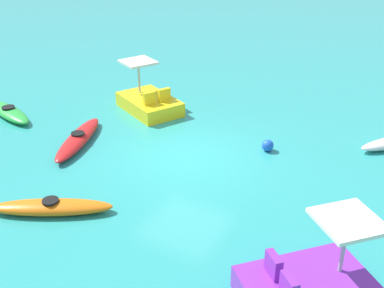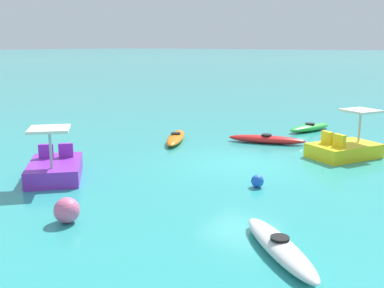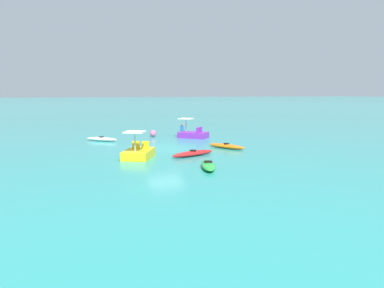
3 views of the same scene
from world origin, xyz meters
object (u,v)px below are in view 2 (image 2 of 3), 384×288
(kayak_white, at_px, (279,247))
(kayak_orange, at_px, (176,138))
(pedal_boat_yellow, at_px, (344,148))
(pedal_boat_purple, at_px, (55,167))
(kayak_red, at_px, (266,139))
(kayak_green, at_px, (310,128))
(buoy_pink, at_px, (67,210))
(buoy_blue, at_px, (257,181))

(kayak_white, bearing_deg, kayak_orange, 48.90)
(pedal_boat_yellow, bearing_deg, kayak_orange, 102.73)
(pedal_boat_purple, distance_m, pedal_boat_yellow, 9.93)
(kayak_red, relative_size, kayak_white, 1.24)
(kayak_green, xyz_separation_m, pedal_boat_yellow, (-4.01, -2.83, 0.17))
(kayak_red, distance_m, pedal_boat_purple, 8.68)
(kayak_white, bearing_deg, kayak_green, 18.67)
(kayak_green, bearing_deg, buoy_pink, 178.23)
(kayak_red, bearing_deg, buoy_blue, -156.07)
(pedal_boat_yellow, distance_m, buoy_blue, 4.97)
(kayak_red, bearing_deg, kayak_green, -7.57)
(kayak_red, distance_m, buoy_blue, 5.84)
(pedal_boat_yellow, relative_size, buoy_blue, 7.79)
(kayak_red, xyz_separation_m, buoy_pink, (-10.15, -0.05, 0.13))
(kayak_orange, relative_size, pedal_boat_yellow, 1.02)
(pedal_boat_purple, height_order, pedal_boat_yellow, same)
(kayak_orange, xyz_separation_m, kayak_red, (1.93, -3.21, -0.00))
(pedal_boat_purple, bearing_deg, pedal_boat_yellow, -39.41)
(buoy_blue, xyz_separation_m, buoy_pink, (-4.81, 2.32, 0.11))
(kayak_red, bearing_deg, pedal_boat_purple, 159.70)
(kayak_red, distance_m, kayak_white, 9.92)
(kayak_white, xyz_separation_m, pedal_boat_purple, (0.64, 7.64, 0.17))
(kayak_green, height_order, buoy_pink, buoy_pink)
(kayak_red, relative_size, buoy_pink, 5.39)
(pedal_boat_purple, bearing_deg, kayak_red, -20.30)
(kayak_red, relative_size, buoy_blue, 8.77)
(pedal_boat_purple, relative_size, buoy_blue, 7.67)
(kayak_orange, height_order, kayak_green, same)
(pedal_boat_purple, xyz_separation_m, pedal_boat_yellow, (7.67, -6.31, 0.00))
(kayak_green, relative_size, pedal_boat_yellow, 0.97)
(pedal_boat_purple, relative_size, buoy_pink, 4.71)
(kayak_white, xyz_separation_m, pedal_boat_yellow, (8.31, 1.34, 0.17))
(buoy_blue, relative_size, buoy_pink, 0.61)
(kayak_orange, bearing_deg, kayak_green, -33.90)
(buoy_blue, bearing_deg, buoy_pink, 154.24)
(kayak_white, xyz_separation_m, buoy_blue, (3.44, 2.27, 0.02))
(pedal_boat_purple, height_order, buoy_blue, pedal_boat_purple)
(kayak_orange, distance_m, kayak_red, 3.75)
(buoy_pink, bearing_deg, pedal_boat_yellow, -18.55)
(pedal_boat_yellow, height_order, buoy_pink, pedal_boat_yellow)
(kayak_green, distance_m, buoy_blue, 9.09)
(pedal_boat_purple, bearing_deg, kayak_white, -94.78)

